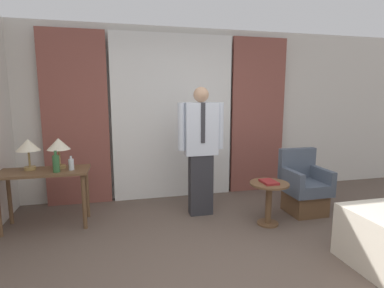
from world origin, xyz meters
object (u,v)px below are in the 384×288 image
at_px(armchair, 304,189).
at_px(book, 269,182).
at_px(table_lamp_right, 59,145).
at_px(table_lamp_left, 28,147).
at_px(bottle_by_lamp, 71,164).
at_px(person, 201,147).
at_px(side_table, 269,196).
at_px(desk, 44,180).
at_px(bottle_near_edge, 56,163).

height_order(armchair, book, armchair).
bearing_deg(table_lamp_right, table_lamp_left, 180.00).
height_order(table_lamp_left, table_lamp_right, same).
xyz_separation_m(bottle_by_lamp, armchair, (3.10, -0.30, -0.46)).
relative_size(person, side_table, 3.18).
bearing_deg(desk, bottle_near_edge, -34.45).
relative_size(table_lamp_left, book, 1.59).
height_order(desk, person, person).
bearing_deg(desk, book, -12.80).
distance_m(bottle_by_lamp, person, 1.67).
bearing_deg(side_table, bottle_by_lamp, 166.87).
bearing_deg(bottle_near_edge, side_table, -10.85).
distance_m(person, book, 1.00).
xyz_separation_m(table_lamp_right, bottle_near_edge, (-0.00, -0.21, -0.19)).
xyz_separation_m(bottle_near_edge, person, (1.83, 0.05, 0.12)).
bearing_deg(table_lamp_right, bottle_by_lamp, -41.01).
bearing_deg(table_lamp_left, desk, -26.69).
relative_size(bottle_near_edge, side_table, 0.48).
height_order(desk, table_lamp_left, table_lamp_left).
distance_m(table_lamp_left, side_table, 3.08).
relative_size(armchair, side_table, 1.61).
bearing_deg(bottle_near_edge, desk, 145.55).
relative_size(bottle_near_edge, armchair, 0.30).
distance_m(armchair, side_table, 0.73).
relative_size(table_lamp_left, bottle_by_lamp, 2.17).
bearing_deg(side_table, table_lamp_left, 166.54).
xyz_separation_m(desk, bottle_by_lamp, (0.33, -0.05, 0.20)).
relative_size(desk, person, 0.61).
bearing_deg(armchair, desk, 174.18).
xyz_separation_m(table_lamp_left, table_lamp_right, (0.35, 0.00, 0.00)).
height_order(side_table, book, book).
bearing_deg(book, desk, 167.20).
xyz_separation_m(table_lamp_right, book, (2.56, -0.71, -0.45)).
bearing_deg(bottle_near_edge, table_lamp_left, 149.31).
bearing_deg(side_table, bottle_near_edge, 169.15).
relative_size(table_lamp_left, bottle_near_edge, 1.46).
bearing_deg(book, person, 143.21).
xyz_separation_m(table_lamp_left, person, (2.17, -0.16, -0.06)).
height_order(table_lamp_right, person, person).
xyz_separation_m(bottle_near_edge, armchair, (3.26, -0.23, -0.49)).
bearing_deg(armchair, table_lamp_right, 172.34).
bearing_deg(bottle_near_edge, person, 1.55).
xyz_separation_m(table_lamp_right, person, (1.82, -0.16, -0.06)).
distance_m(person, armchair, 1.59).
height_order(table_lamp_left, armchair, table_lamp_left).
distance_m(desk, book, 2.81).
relative_size(side_table, book, 2.27).
height_order(desk, book, desk).
height_order(bottle_by_lamp, person, person).
distance_m(table_lamp_right, side_table, 2.75).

